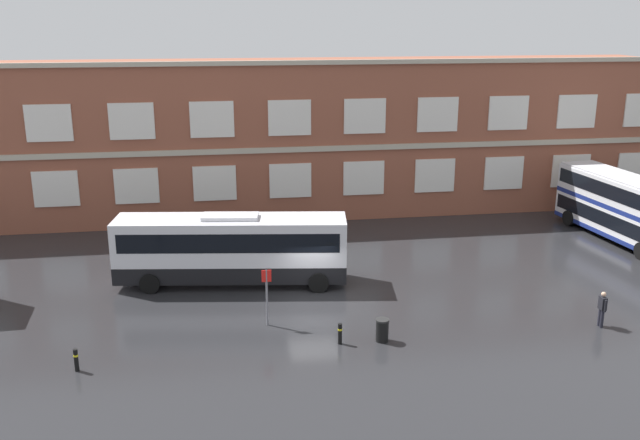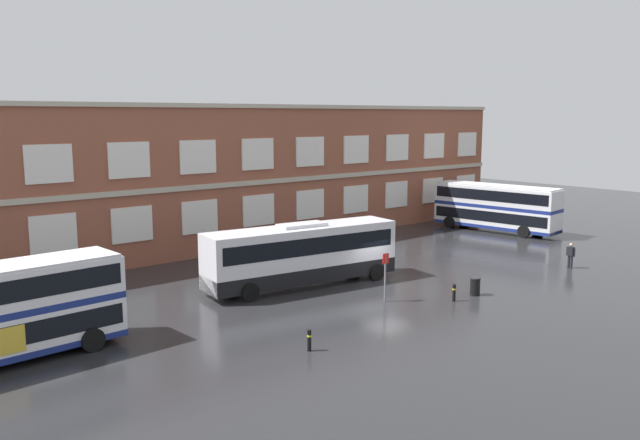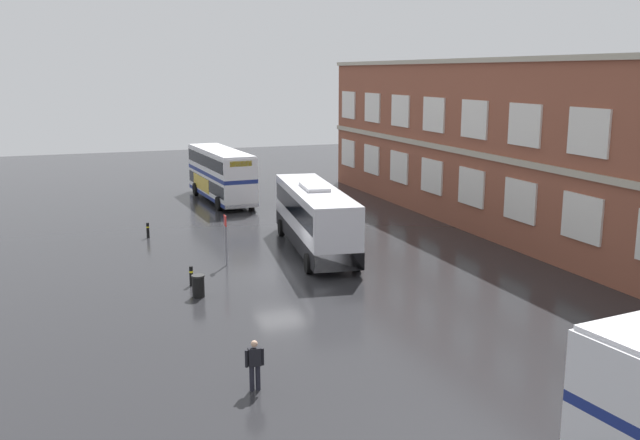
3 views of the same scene
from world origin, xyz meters
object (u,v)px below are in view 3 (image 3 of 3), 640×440
at_px(touring_coach, 315,218).
at_px(safety_bollard_east, 191,276).
at_px(double_decker_near, 221,174).
at_px(station_litter_bin, 198,286).
at_px(bus_stand_flag, 226,235).
at_px(safety_bollard_west, 148,230).
at_px(waiting_passenger, 255,363).

xyz_separation_m(touring_coach, safety_bollard_east, (4.36, -7.87, -1.42)).
bearing_deg(double_decker_near, station_litter_bin, -14.83).
xyz_separation_m(bus_stand_flag, station_litter_bin, (4.83, -2.40, -1.12)).
height_order(bus_stand_flag, safety_bollard_west, bus_stand_flag).
bearing_deg(safety_bollard_west, safety_bollard_east, 3.96).
bearing_deg(safety_bollard_west, double_decker_near, 147.54).
height_order(bus_stand_flag, safety_bollard_east, bus_stand_flag).
relative_size(station_litter_bin, safety_bollard_west, 1.08).
relative_size(bus_stand_flag, safety_bollard_east, 2.84).
height_order(double_decker_near, safety_bollard_west, double_decker_near).
bearing_deg(touring_coach, waiting_passenger, -25.82).
bearing_deg(waiting_passenger, double_decker_near, 169.35).
bearing_deg(safety_bollard_east, waiting_passenger, -0.48).
distance_m(bus_stand_flag, safety_bollard_east, 3.97).
xyz_separation_m(waiting_passenger, safety_bollard_east, (-12.11, 0.10, -0.44)).
bearing_deg(waiting_passenger, safety_bollard_west, -178.38).
bearing_deg(safety_bollard_east, station_litter_bin, -0.24).
xyz_separation_m(station_litter_bin, safety_bollard_east, (-1.87, 0.01, -0.03)).
distance_m(waiting_passenger, safety_bollard_west, 22.98).
relative_size(double_decker_near, bus_stand_flag, 4.12).
xyz_separation_m(safety_bollard_west, safety_bollard_east, (10.86, 0.75, 0.00)).
xyz_separation_m(bus_stand_flag, safety_bollard_west, (-7.91, -3.14, -1.14)).
bearing_deg(touring_coach, safety_bollard_east, -60.99).
bearing_deg(station_litter_bin, double_decker_near, 165.17).
xyz_separation_m(double_decker_near, bus_stand_flag, (19.00, -3.91, -0.51)).
xyz_separation_m(double_decker_near, touring_coach, (17.59, 1.57, -0.24)).
height_order(station_litter_bin, safety_bollard_east, station_litter_bin).
relative_size(waiting_passenger, safety_bollard_east, 1.79).
xyz_separation_m(waiting_passenger, station_litter_bin, (-10.24, 0.09, -0.41)).
relative_size(touring_coach, station_litter_bin, 11.88).
xyz_separation_m(double_decker_near, safety_bollard_east, (21.95, -6.30, -1.66)).
bearing_deg(safety_bollard_east, touring_coach, 119.01).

